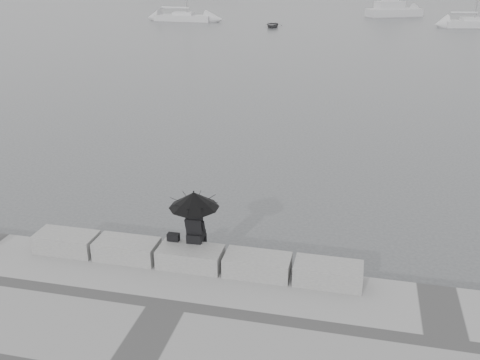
% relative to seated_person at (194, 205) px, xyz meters
% --- Properties ---
extents(ground, '(360.00, 360.00, 0.00)m').
position_rel_seated_person_xyz_m(ground, '(-0.01, 0.07, -2.02)').
color(ground, '#46494B').
rests_on(ground, ground).
extents(stone_block_far_left, '(1.60, 0.80, 0.50)m').
position_rel_seated_person_xyz_m(stone_block_far_left, '(-3.41, -0.38, -1.27)').
color(stone_block_far_left, slate).
rests_on(stone_block_far_left, promenade).
extents(stone_block_left, '(1.60, 0.80, 0.50)m').
position_rel_seated_person_xyz_m(stone_block_left, '(-1.71, -0.38, -1.27)').
color(stone_block_left, slate).
rests_on(stone_block_left, promenade).
extents(stone_block_centre, '(1.60, 0.80, 0.50)m').
position_rel_seated_person_xyz_m(stone_block_centre, '(-0.01, -0.38, -1.27)').
color(stone_block_centre, slate).
rests_on(stone_block_centre, promenade).
extents(stone_block_right, '(1.60, 0.80, 0.50)m').
position_rel_seated_person_xyz_m(stone_block_right, '(1.69, -0.38, -1.27)').
color(stone_block_right, slate).
rests_on(stone_block_right, promenade).
extents(stone_block_far_right, '(1.60, 0.80, 0.50)m').
position_rel_seated_person_xyz_m(stone_block_far_right, '(3.39, -0.38, -1.27)').
color(stone_block_far_right, slate).
rests_on(stone_block_far_right, promenade).
extents(seated_person, '(1.26, 1.26, 1.39)m').
position_rel_seated_person_xyz_m(seated_person, '(0.00, 0.00, 0.00)').
color(seated_person, black).
rests_on(seated_person, stone_block_centre).
extents(bag, '(0.30, 0.17, 0.19)m').
position_rel_seated_person_xyz_m(bag, '(-0.55, -0.09, -0.92)').
color(bag, black).
rests_on(bag, stone_block_centre).
extents(sailboat_left, '(8.17, 2.96, 12.90)m').
position_rel_seated_person_xyz_m(sailboat_left, '(-21.02, 61.86, -1.50)').
color(sailboat_left, silver).
rests_on(sailboat_left, ground).
extents(sailboat_right, '(6.93, 3.79, 12.90)m').
position_rel_seated_person_xyz_m(sailboat_right, '(16.43, 62.60, -1.48)').
color(sailboat_right, silver).
rests_on(sailboat_right, ground).
extents(motor_cruiser, '(8.56, 6.21, 4.50)m').
position_rel_seated_person_xyz_m(motor_cruiser, '(7.60, 75.51, -1.13)').
color(motor_cruiser, silver).
rests_on(motor_cruiser, ground).
extents(dinghy, '(3.41, 1.54, 0.57)m').
position_rel_seated_person_xyz_m(dinghy, '(-7.73, 56.91, -1.73)').
color(dinghy, slate).
rests_on(dinghy, ground).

